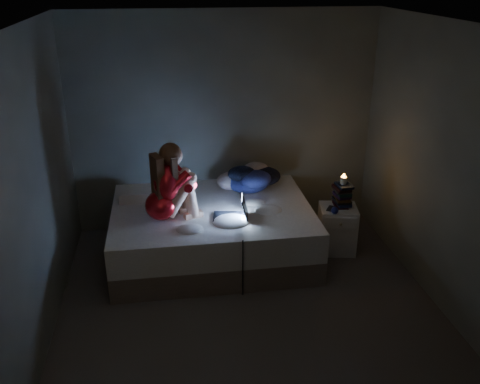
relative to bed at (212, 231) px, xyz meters
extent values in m
cube|color=#403D3A|center=(0.25, -1.10, -0.31)|extent=(3.60, 3.80, 0.02)
cube|color=silver|center=(0.25, -1.10, 2.31)|extent=(3.60, 3.80, 0.02)
cube|color=#484A44|center=(0.25, 0.81, 1.00)|extent=(3.60, 0.02, 2.60)
cube|color=#484A44|center=(0.25, -3.01, 1.00)|extent=(3.60, 0.02, 2.60)
cube|color=#484A44|center=(-1.56, -1.10, 1.00)|extent=(0.02, 3.80, 2.60)
cube|color=#484A44|center=(2.06, -1.10, 1.00)|extent=(0.02, 3.80, 2.60)
cube|color=silver|center=(-0.80, 0.34, 0.35)|extent=(0.40, 0.28, 0.12)
cube|color=silver|center=(1.41, -0.11, -0.03)|extent=(0.47, 0.43, 0.54)
cylinder|color=beige|center=(1.45, -0.08, 0.54)|extent=(0.07, 0.07, 0.08)
cube|color=black|center=(1.32, -0.15, 0.25)|extent=(0.12, 0.16, 0.01)
sphere|color=navy|center=(1.34, -0.27, 0.29)|extent=(0.08, 0.08, 0.08)
camera|label=1|loc=(-0.45, -5.08, 2.70)|focal=38.52mm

